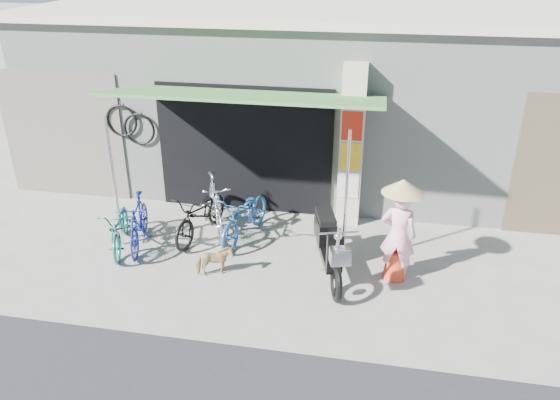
% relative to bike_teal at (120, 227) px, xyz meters
% --- Properties ---
extents(ground, '(80.00, 80.00, 0.00)m').
position_rel_bike_teal_xyz_m(ground, '(2.94, -0.65, -0.41)').
color(ground, gray).
rests_on(ground, ground).
extents(bicycle_shop, '(12.30, 5.30, 3.66)m').
position_rel_bike_teal_xyz_m(bicycle_shop, '(2.94, 4.44, 1.43)').
color(bicycle_shop, '#A7ACA4').
rests_on(bicycle_shop, ground).
extents(shop_pillar, '(0.42, 0.44, 3.00)m').
position_rel_bike_teal_xyz_m(shop_pillar, '(3.79, 1.80, 1.09)').
color(shop_pillar, beige).
rests_on(shop_pillar, ground).
extents(awning, '(4.60, 1.88, 2.72)m').
position_rel_bike_teal_xyz_m(awning, '(2.04, 0.98, 2.10)').
color(awning, '#396E31').
rests_on(awning, ground).
extents(neighbour_left, '(2.60, 0.06, 2.60)m').
position_rel_bike_teal_xyz_m(neighbour_left, '(-2.06, 1.94, 0.89)').
color(neighbour_left, '#6B665B').
rests_on(neighbour_left, ground).
extents(bike_teal, '(1.01, 1.65, 0.82)m').
position_rel_bike_teal_xyz_m(bike_teal, '(0.00, 0.00, 0.00)').
color(bike_teal, '#176A5D').
rests_on(bike_teal, ground).
extents(bike_blue, '(0.81, 1.61, 0.93)m').
position_rel_bike_teal_xyz_m(bike_blue, '(0.29, 0.11, 0.06)').
color(bike_blue, navy).
rests_on(bike_blue, ground).
extents(bike_black, '(0.92, 1.77, 0.88)m').
position_rel_bike_teal_xyz_m(bike_black, '(1.24, 0.66, 0.03)').
color(bike_black, black).
rests_on(bike_black, ground).
extents(bike_silver, '(1.16, 1.78, 1.04)m').
position_rel_bike_teal_xyz_m(bike_silver, '(1.43, 0.93, 0.11)').
color(bike_silver, silver).
rests_on(bike_silver, ground).
extents(bike_navy, '(0.95, 1.80, 0.90)m').
position_rel_bike_teal_xyz_m(bike_navy, '(2.04, 0.74, 0.04)').
color(bike_navy, '#21599A').
rests_on(bike_navy, ground).
extents(street_dog, '(0.65, 0.51, 0.50)m').
position_rel_bike_teal_xyz_m(street_dog, '(1.85, -0.55, -0.16)').
color(street_dog, tan).
rests_on(street_dog, ground).
extents(moped, '(0.79, 1.98, 1.14)m').
position_rel_bike_teal_xyz_m(moped, '(3.61, -0.12, 0.11)').
color(moped, black).
rests_on(moped, ground).
extents(nun, '(0.64, 0.64, 1.70)m').
position_rel_bike_teal_xyz_m(nun, '(4.68, -0.06, 0.44)').
color(nun, '#F9A8BE').
rests_on(nun, ground).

